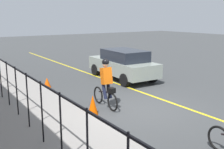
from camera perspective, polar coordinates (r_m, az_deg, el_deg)
name	(u,v)px	position (r m, az deg, el deg)	size (l,w,h in m)	color
ground_plane	(139,111)	(9.73, 5.79, -7.62)	(80.00, 80.00, 0.00)	#3B3D3F
lane_line_centre	(171,103)	(10.77, 12.40, -5.86)	(36.00, 0.12, 0.01)	yellow
sidewalk	(48,131)	(8.10, -13.46, -11.52)	(40.00, 3.20, 0.15)	gray
iron_fence	(21,86)	(8.52, -18.76, -2.25)	(17.73, 0.04, 1.60)	black
cyclist_lead	(106,84)	(9.74, -1.27, -1.94)	(1.71, 0.37, 1.83)	black
patrol_sedan	(123,64)	(14.37, 2.35, 2.32)	(4.47, 2.08, 1.58)	gray
traffic_cone_near	(47,83)	(13.04, -13.64, -1.67)	(0.36, 0.36, 0.48)	#F15107
traffic_cone_far	(93,105)	(9.21, -4.10, -6.47)	(0.36, 0.36, 0.69)	#E94D02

